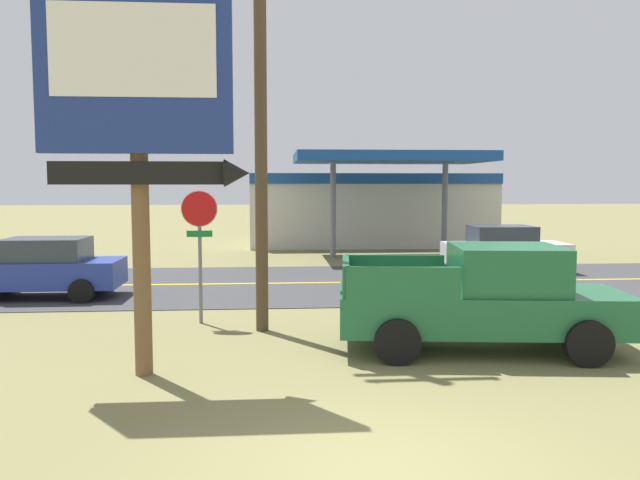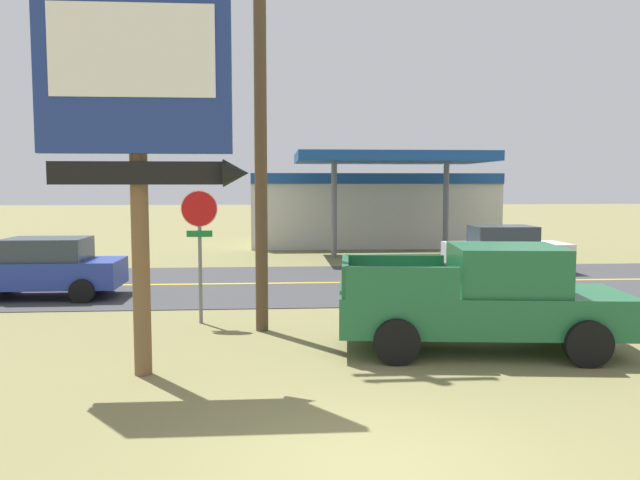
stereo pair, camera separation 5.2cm
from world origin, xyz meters
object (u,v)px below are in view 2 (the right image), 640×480
at_px(utility_pole, 260,83).
at_px(car_blue_mid_lane, 43,268).
at_px(gas_station, 370,207).
at_px(stop_sign, 200,232).
at_px(pickup_green_parked_on_lawn, 484,299).
at_px(car_white_near_lane, 505,249).
at_px(motel_sign, 139,107).

xyz_separation_m(utility_pole, car_blue_mid_lane, (-5.97, 4.30, -4.31)).
height_order(gas_station, car_blue_mid_lane, gas_station).
xyz_separation_m(stop_sign, pickup_green_parked_on_lawn, (5.50, -2.74, -1.06)).
relative_size(utility_pole, gas_station, 0.80).
height_order(utility_pole, car_white_near_lane, utility_pole).
distance_m(motel_sign, car_white_near_lane, 15.67).
distance_m(motel_sign, utility_pole, 3.72).
bearing_deg(stop_sign, utility_pole, -30.45).
relative_size(utility_pole, car_blue_mid_lane, 2.29).
bearing_deg(car_white_near_lane, pickup_green_parked_on_lawn, -112.31).
height_order(gas_station, pickup_green_parked_on_lawn, gas_station).
bearing_deg(gas_station, car_white_near_lane, -73.86).
xyz_separation_m(motel_sign, car_white_near_lane, (10.14, 11.44, -3.44)).
xyz_separation_m(utility_pole, car_white_near_lane, (8.33, 8.30, -4.31)).
distance_m(utility_pole, car_white_near_lane, 12.52).
height_order(gas_station, car_white_near_lane, gas_station).
relative_size(motel_sign, utility_pole, 0.66).
xyz_separation_m(stop_sign, utility_pole, (1.37, -0.81, 3.12)).
relative_size(gas_station, car_white_near_lane, 2.86).
relative_size(gas_station, pickup_green_parked_on_lawn, 2.23).
bearing_deg(motel_sign, car_white_near_lane, 48.44).
bearing_deg(pickup_green_parked_on_lawn, car_blue_mid_lane, 148.30).
distance_m(utility_pole, gas_station, 20.06).
height_order(utility_pole, car_blue_mid_lane, utility_pole).
bearing_deg(gas_station, car_blue_mid_lane, -127.04).
height_order(motel_sign, car_blue_mid_lane, motel_sign).
relative_size(stop_sign, car_white_near_lane, 0.70).
distance_m(stop_sign, utility_pole, 3.50).
bearing_deg(pickup_green_parked_on_lawn, gas_station, 87.08).
bearing_deg(pickup_green_parked_on_lawn, motel_sign, -168.59).
bearing_deg(car_white_near_lane, motel_sign, -131.56).
xyz_separation_m(motel_sign, stop_sign, (0.44, 3.94, -2.24)).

